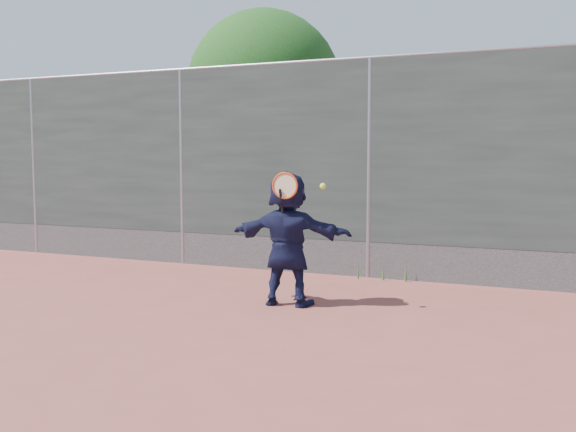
% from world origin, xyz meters
% --- Properties ---
extents(ground, '(80.00, 80.00, 0.00)m').
position_xyz_m(ground, '(0.00, 0.00, 0.00)').
color(ground, '#9E4C42').
rests_on(ground, ground).
extents(player, '(1.43, 0.56, 1.51)m').
position_xyz_m(player, '(-0.36, 1.53, 0.76)').
color(player, '#141839').
rests_on(player, ground).
extents(fence, '(20.00, 0.06, 3.03)m').
position_xyz_m(fence, '(-0.00, 3.50, 1.58)').
color(fence, '#38423D').
rests_on(fence, ground).
extents(swing_action, '(0.59, 0.15, 0.51)m').
position_xyz_m(swing_action, '(-0.28, 1.34, 1.34)').
color(swing_action, '#D64614').
rests_on(swing_action, ground).
extents(tree_left, '(3.15, 3.00, 4.53)m').
position_xyz_m(tree_left, '(-2.85, 6.55, 2.94)').
color(tree_left, '#382314').
rests_on(tree_left, ground).
extents(weed_clump, '(0.68, 0.07, 0.30)m').
position_xyz_m(weed_clump, '(0.29, 3.38, 0.13)').
color(weed_clump, '#387226').
rests_on(weed_clump, ground).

